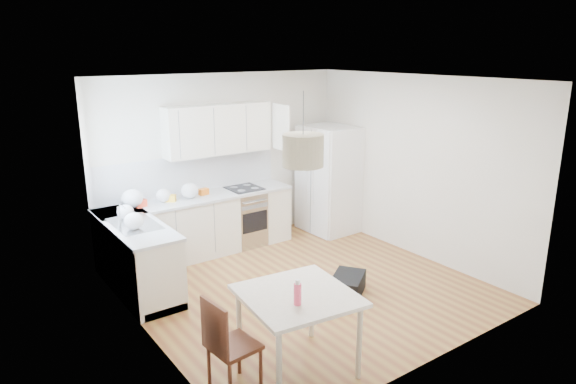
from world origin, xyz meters
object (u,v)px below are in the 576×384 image
object	(u,v)px
refrigerator	(329,179)
dining_chair	(234,344)
dining_table	(297,302)
gym_bag	(348,285)

from	to	relation	value
refrigerator	dining_chair	distance (m)	4.56
dining_table	refrigerator	bearing A→B (deg)	52.33
refrigerator	dining_chair	size ratio (longest dim) A/B	1.91
refrigerator	gym_bag	size ratio (longest dim) A/B	3.25
refrigerator	dining_chair	xyz separation A→B (m)	(-3.52, -2.87, -0.43)
refrigerator	dining_table	xyz separation A→B (m)	(-2.85, -2.93, -0.19)
dining_table	dining_chair	xyz separation A→B (m)	(-0.67, 0.06, -0.24)
dining_table	dining_chair	bearing A→B (deg)	-178.89
dining_chair	dining_table	bearing A→B (deg)	-10.90
dining_table	gym_bag	size ratio (longest dim) A/B	2.02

